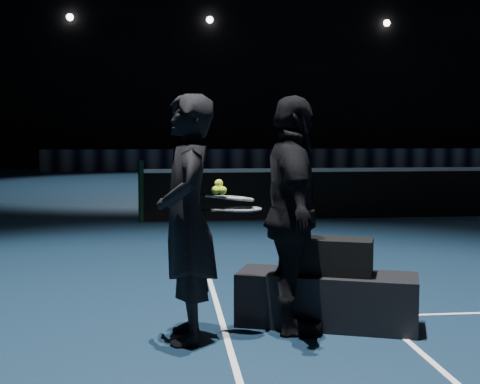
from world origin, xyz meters
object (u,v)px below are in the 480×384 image
Objects in this scene: player_bench at (327,299)px; player_a at (187,219)px; racket_upper at (236,198)px; racket_lower at (244,209)px; tennis_balls at (219,188)px; player_b at (292,215)px; racket_bag at (327,256)px.

player_a is (-1.16, -0.26, 0.73)m from player_bench.
racket_upper reaches higher than player_bench.
tennis_balls is (-0.19, -0.02, 0.17)m from racket_lower.
player_a is 2.79× the size of racket_lower.
player_bench is at bearing 13.35° from tennis_balls.
player_a is at bearing -170.88° from tennis_balls.
player_b is 2.79× the size of racket_upper.
tennis_balls reaches higher than racket_lower.
player_b is at bearing -9.08° from racket_upper.
player_a is at bearing -147.56° from player_bench.
racket_lower reaches higher than player_bench.
racket_bag is 1.08× the size of racket_upper.
racket_lower is 1.00× the size of racket_upper.
racket_bag is (0.00, 0.00, 0.37)m from player_bench.
player_a reaches higher than racket_bag.
racket_bag is 6.13× the size of tennis_balls.
racket_bag is 0.94m from racket_upper.
player_bench is 1.34m from tennis_balls.
player_bench is at bearing 101.65° from player_a.
racket_lower is at bearing 6.53° from tennis_balls.
tennis_balls is (-0.91, -0.22, 0.59)m from racket_bag.
racket_bag is 0.50m from player_b.
player_a is 15.81× the size of tennis_balls.
racket_upper is (-0.45, -0.02, 0.14)m from player_b.
player_bench is 0.78× the size of player_a.
player_b is 0.40m from racket_lower.
racket_bag is 1.08× the size of racket_lower.
player_a reaches higher than tennis_balls.
tennis_balls is (-0.59, -0.08, 0.23)m from player_b.
racket_upper reaches higher than racket_lower.
player_bench is 12.27× the size of tennis_balls.
player_b is at bearing 97.20° from player_a.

